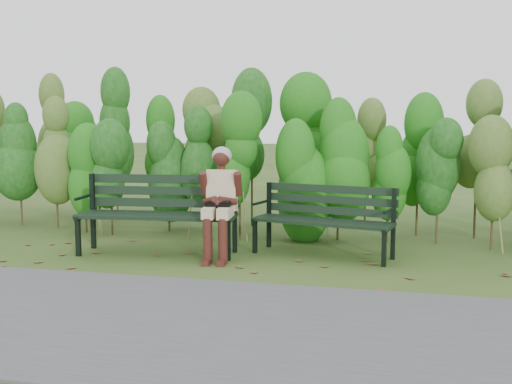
# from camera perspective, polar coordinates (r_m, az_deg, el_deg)

# --- Properties ---
(ground) EXTENTS (80.00, 80.00, 0.00)m
(ground) POSITION_cam_1_polar(r_m,az_deg,el_deg) (6.82, -0.69, -6.60)
(ground) COLOR #2B4E16
(footpath) EXTENTS (60.00, 2.50, 0.01)m
(footpath) POSITION_cam_1_polar(r_m,az_deg,el_deg) (4.79, -7.32, -12.30)
(footpath) COLOR #474749
(footpath) RESTS_ON ground
(hedge_band) EXTENTS (11.04, 1.67, 2.42)m
(hedge_band) POSITION_cam_1_polar(r_m,az_deg,el_deg) (8.46, 2.40, 4.55)
(hedge_band) COLOR #47381E
(hedge_band) RESTS_ON ground
(leaf_litter) EXTENTS (5.45, 2.21, 0.01)m
(leaf_litter) POSITION_cam_1_polar(r_m,az_deg,el_deg) (6.62, 0.05, -6.98)
(leaf_litter) COLOR brown
(leaf_litter) RESTS_ON ground
(bench_left) EXTENTS (1.92, 0.80, 0.94)m
(bench_left) POSITION_cam_1_polar(r_m,az_deg,el_deg) (7.27, -9.18, -1.44)
(bench_left) COLOR black
(bench_left) RESTS_ON ground
(bench_right) EXTENTS (1.72, 0.89, 0.82)m
(bench_right) POSITION_cam_1_polar(r_m,az_deg,el_deg) (7.11, 6.59, -2.13)
(bench_right) COLOR black
(bench_right) RESTS_ON ground
(seated_woman) EXTENTS (0.51, 0.74, 1.29)m
(seated_woman) POSITION_cam_1_polar(r_m,az_deg,el_deg) (6.88, -3.45, -0.27)
(seated_woman) COLOR #C8B990
(seated_woman) RESTS_ON ground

